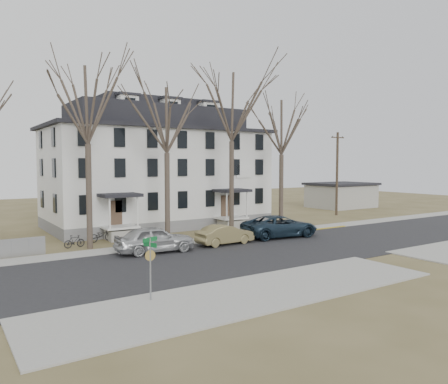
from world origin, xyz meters
TOP-DOWN VIEW (x-y plane):
  - ground at (0.00, 0.00)m, footprint 120.00×120.00m
  - main_road at (0.00, 2.00)m, footprint 120.00×10.00m
  - far_sidewalk at (0.00, 8.00)m, footprint 120.00×2.00m
  - near_sidewalk_left at (-8.00, -5.00)m, footprint 20.00×5.00m
  - yellow_curb at (5.00, 7.10)m, footprint 14.00×0.25m
  - boarding_house at (-2.00, 17.95)m, footprint 20.80×12.36m
  - distant_building at (26.00, 20.00)m, footprint 8.50×6.50m
  - tree_far_left at (-11.00, 9.80)m, footprint 8.40×8.40m
  - tree_mid_left at (-5.00, 9.80)m, footprint 7.80×7.80m
  - tree_center at (1.00, 9.80)m, footprint 9.00×9.00m
  - tree_mid_right at (6.50, 9.80)m, footprint 7.80×7.80m
  - utility_pole_far at (18.50, 14.00)m, footprint 2.00×0.28m
  - car_silver at (-7.84, 5.90)m, footprint 5.37×2.45m
  - car_tan at (-2.34, 5.77)m, footprint 4.45×1.73m
  - car_navy at (3.16, 6.05)m, footprint 6.56×3.66m
  - bicycle_left at (-9.56, 11.82)m, footprint 1.99×1.11m
  - bicycle_right at (-11.88, 10.51)m, footprint 1.52×0.58m
  - street_sign at (-12.28, -3.46)m, footprint 0.79×0.79m

SIDE VIEW (x-z plane):
  - ground at x=0.00m, z-range 0.00..0.00m
  - main_road at x=0.00m, z-range -0.02..0.02m
  - far_sidewalk at x=0.00m, z-range -0.04..0.04m
  - near_sidewalk_left at x=-8.00m, z-range -0.04..0.04m
  - yellow_curb at x=5.00m, z-range -0.03..0.03m
  - bicycle_right at x=-11.88m, z-range 0.00..0.89m
  - bicycle_left at x=-9.56m, z-range 0.00..0.99m
  - car_tan at x=-2.34m, z-range 0.00..1.45m
  - car_navy at x=3.16m, z-range 0.00..1.74m
  - car_silver at x=-7.84m, z-range 0.00..1.79m
  - distant_building at x=26.00m, z-range 0.00..3.35m
  - street_sign at x=-12.28m, z-range 0.43..3.23m
  - utility_pole_far at x=18.50m, z-range 0.15..9.65m
  - boarding_house at x=-2.00m, z-range -0.65..11.40m
  - tree_mid_left at x=-5.00m, z-range 3.23..15.97m
  - tree_mid_right at x=6.50m, z-range 3.23..15.97m
  - tree_far_left at x=-11.00m, z-range 3.48..17.20m
  - tree_center at x=1.00m, z-range 3.73..18.43m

